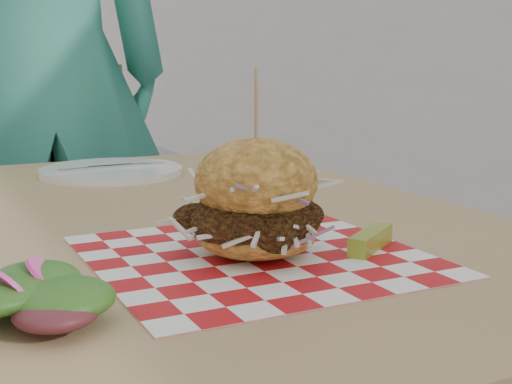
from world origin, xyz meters
The scene contains 9 objects.
diner centered at (-0.13, 0.86, 0.94)m, with size 0.68×0.45×1.87m, color teal.
patio_table centered at (-0.11, -0.07, 0.67)m, with size 0.80×1.20×0.75m.
patio_chair centered at (-0.09, 0.88, 0.55)m, with size 0.50×0.50×0.95m.
paper_liner centered at (-0.11, -0.31, 0.75)m, with size 0.36×0.36×0.00m, color red.
sandwich centered at (-0.11, -0.31, 0.81)m, with size 0.18×0.18×0.21m.
pickle_spear centered at (0.02, -0.35, 0.76)m, with size 0.10×0.02×0.02m, color #82A630.
side_salad centered at (-0.37, -0.41, 0.76)m, with size 0.14×0.14×0.05m.
place_setting centered at (-0.11, 0.31, 0.76)m, with size 0.27×0.27×0.02m.
kraft_tray centered at (0.18, 0.27, 0.77)m, with size 0.15×0.12×0.06m.
Camera 1 is at (-0.46, -1.01, 0.98)m, focal length 50.00 mm.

